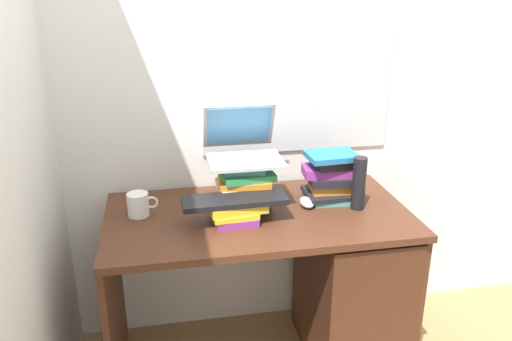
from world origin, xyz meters
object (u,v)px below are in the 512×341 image
book_stack_tall (245,183)px  mug (139,204)px  keyboard (235,200)px  book_stack_keyboard_riser (236,211)px  computer_mouse (307,202)px  laptop (243,146)px  desk (329,280)px  water_bottle (359,183)px  book_stack_side (331,177)px

book_stack_tall → mug: book_stack_tall is taller
keyboard → book_stack_keyboard_riser: bearing=44.3°
book_stack_tall → computer_mouse: 0.28m
computer_mouse → laptop: bearing=154.7°
desk → mug: bearing=173.3°
computer_mouse → water_bottle: water_bottle is taller
book_stack_keyboard_riser → keyboard: 0.05m
computer_mouse → water_bottle: size_ratio=0.45×
computer_mouse → desk: bearing=-27.9°
desk → keyboard: keyboard is taller
book_stack_tall → mug: bearing=-178.7°
desk → mug: mug is taller
laptop → water_bottle: laptop is taller
book_stack_keyboard_riser → keyboard: (-0.00, -0.00, 0.05)m
desk → computer_mouse: 0.39m
desk → water_bottle: (0.11, -0.01, 0.47)m
book_stack_keyboard_riser → laptop: (0.07, 0.21, 0.20)m
laptop → computer_mouse: bearing=-25.3°
desk → water_bottle: 0.48m
book_stack_side → computer_mouse: book_stack_side is taller
desk → computer_mouse: computer_mouse is taller
laptop → book_stack_tall: bearing=-91.8°
book_stack_keyboard_riser → laptop: bearing=72.7°
water_bottle → book_stack_tall: bearing=166.3°
book_stack_tall → computer_mouse: size_ratio=2.34×
keyboard → computer_mouse: bearing=14.0°
desk → laptop: (-0.36, 0.18, 0.60)m
book_stack_keyboard_riser → book_stack_side: size_ratio=0.96×
book_stack_keyboard_riser → computer_mouse: 0.34m
book_stack_side → laptop: (-0.39, 0.07, 0.15)m
book_stack_side → keyboard: (-0.45, -0.15, -0.01)m
desk → book_stack_tall: size_ratio=5.24×
book_stack_tall → book_stack_keyboard_riser: bearing=-114.1°
book_stack_tall → water_bottle: water_bottle is taller
computer_mouse → mug: (-0.71, 0.04, 0.03)m
book_stack_side → laptop: size_ratio=0.77×
mug → water_bottle: 0.93m
book_stack_keyboard_riser → laptop: size_ratio=0.74×
book_stack_keyboard_riser → book_stack_side: bearing=17.9°
book_stack_tall → laptop: laptop is taller
book_stack_side → laptop: 0.42m
desk → book_stack_side: book_stack_side is taller
laptop → keyboard: laptop is taller
book_stack_keyboard_riser → keyboard: size_ratio=0.57×
book_stack_side → computer_mouse: size_ratio=2.42×
laptop → mug: (-0.45, -0.08, -0.20)m
desk → water_bottle: bearing=-4.6°
laptop → water_bottle: bearing=-21.6°
book_stack_tall → keyboard: bearing=-114.8°
desk → book_stack_keyboard_riser: book_stack_keyboard_riser is taller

